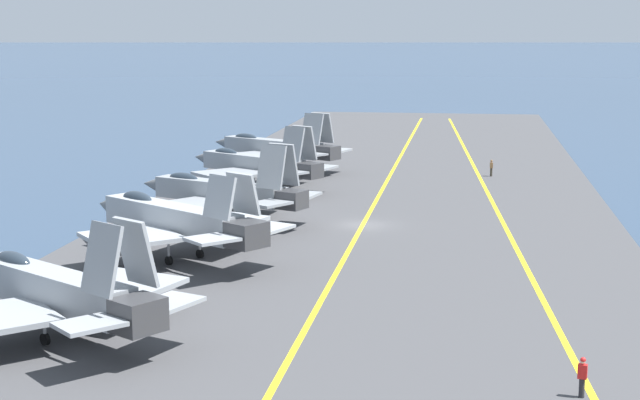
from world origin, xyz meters
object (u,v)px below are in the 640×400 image
(parked_jet_nearest, at_px, (56,290))
(parked_jet_fifth, at_px, (276,148))
(parked_jet_third, at_px, (223,192))
(crew_brown_vest, at_px, (491,167))
(crew_red_vest, at_px, (582,375))
(parked_jet_second, at_px, (175,220))
(parked_jet_fourth, at_px, (256,164))

(parked_jet_nearest, relative_size, parked_jet_fifth, 0.91)
(parked_jet_third, relative_size, crew_brown_vest, 9.10)
(crew_red_vest, bearing_deg, parked_jet_third, 35.24)
(parked_jet_nearest, distance_m, parked_jet_fifth, 58.20)
(parked_jet_nearest, xyz_separation_m, crew_brown_vest, (57.14, -22.47, -1.39))
(parked_jet_nearest, bearing_deg, parked_jet_fifth, 0.45)
(parked_jet_second, distance_m, crew_brown_vest, 45.84)
(parked_jet_fifth, bearing_deg, parked_jet_third, -176.96)
(crew_brown_vest, relative_size, crew_red_vest, 0.99)
(parked_jet_second, bearing_deg, parked_jet_nearest, 176.54)
(parked_jet_fifth, bearing_deg, crew_brown_vest, -92.65)
(parked_jet_third, bearing_deg, parked_jet_fifth, 3.04)
(parked_jet_second, xyz_separation_m, crew_red_vest, (-21.25, -24.02, -1.74))
(crew_brown_vest, bearing_deg, parked_jet_third, 142.45)
(parked_jet_second, relative_size, parked_jet_fourth, 1.03)
(parked_jet_third, xyz_separation_m, parked_jet_fourth, (15.92, 0.81, -0.01))
(parked_jet_second, relative_size, parked_jet_fifth, 0.96)
(parked_jet_second, xyz_separation_m, crew_brown_vest, (40.47, -21.46, -1.75))
(parked_jet_second, height_order, crew_brown_vest, parked_jet_second)
(crew_brown_vest, distance_m, crew_red_vest, 61.77)
(crew_red_vest, bearing_deg, parked_jet_fifth, 22.09)
(parked_jet_fifth, bearing_deg, parked_jet_fourth, -176.83)
(parked_jet_second, distance_m, parked_jet_fourth, 28.57)
(parked_jet_third, height_order, parked_jet_fourth, parked_jet_third)
(parked_jet_second, distance_m, parked_jet_fifth, 41.55)
(crew_brown_vest, height_order, crew_red_vest, crew_red_vest)
(parked_jet_fourth, bearing_deg, crew_red_vest, -153.57)
(crew_brown_vest, bearing_deg, parked_jet_nearest, 158.53)
(parked_jet_third, relative_size, parked_jet_fourth, 1.01)
(parked_jet_third, relative_size, crew_red_vest, 9.00)
(parked_jet_third, distance_m, crew_red_vest, 41.52)
(parked_jet_fifth, relative_size, crew_red_vest, 9.48)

